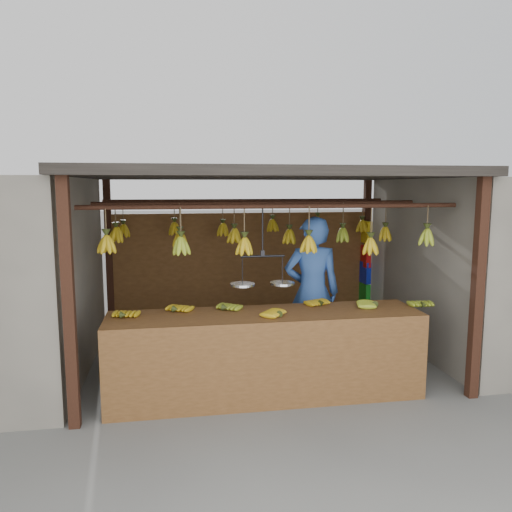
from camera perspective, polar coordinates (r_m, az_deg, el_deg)
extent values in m
plane|color=#5B5B57|center=(6.54, 0.45, -11.73)|extent=(80.00, 80.00, 0.00)
cube|color=black|center=(4.77, -20.60, -5.32)|extent=(0.10, 0.10, 2.30)
cube|color=black|center=(5.60, 23.99, -3.57)|extent=(0.10, 0.10, 2.30)
cube|color=black|center=(7.69, -16.41, -0.23)|extent=(0.10, 0.10, 2.30)
cube|color=black|center=(8.23, 12.43, 0.44)|extent=(0.10, 0.10, 2.30)
cube|color=black|center=(6.16, 0.47, 9.34)|extent=(4.30, 3.30, 0.10)
cylinder|color=black|center=(5.18, 2.42, 5.71)|extent=(4.00, 0.05, 0.05)
cylinder|color=black|center=(6.16, 0.47, 6.08)|extent=(4.00, 0.05, 0.05)
cylinder|color=black|center=(7.14, -0.94, 6.34)|extent=(4.00, 0.05, 0.05)
cube|color=brown|center=(7.75, -1.48, -1.71)|extent=(4.00, 0.06, 1.80)
cube|color=brown|center=(5.22, 1.09, -6.94)|extent=(3.26, 0.72, 0.08)
cube|color=brown|center=(5.01, 1.86, -12.53)|extent=(3.26, 0.04, 0.90)
cube|color=black|center=(5.02, -16.13, -13.31)|extent=(0.07, 0.07, 0.82)
cube|color=black|center=(5.56, 17.69, -11.24)|extent=(0.07, 0.07, 0.82)
cube|color=black|center=(5.60, -15.41, -11.01)|extent=(0.07, 0.07, 0.82)
cube|color=black|center=(6.09, 14.98, -9.43)|extent=(0.07, 0.07, 0.82)
ellipsoid|color=gold|center=(5.15, -14.91, -6.64)|extent=(0.23, 0.27, 0.06)
ellipsoid|color=gold|center=(5.27, -9.16, -6.12)|extent=(0.27, 0.30, 0.06)
ellipsoid|color=#92A523|center=(5.28, -3.53, -6.01)|extent=(0.29, 0.30, 0.06)
ellipsoid|color=gold|center=(5.05, 2.86, -6.66)|extent=(0.30, 0.29, 0.06)
ellipsoid|color=gold|center=(5.52, 7.56, -5.44)|extent=(0.26, 0.29, 0.06)
ellipsoid|color=#92A523|center=(5.60, 13.41, -5.40)|extent=(0.28, 0.24, 0.06)
ellipsoid|color=#92A523|center=(5.70, 18.66, -5.37)|extent=(0.20, 0.25, 0.06)
ellipsoid|color=gold|center=(5.11, -16.70, 1.30)|extent=(0.16, 0.16, 0.28)
ellipsoid|color=#92A523|center=(5.05, -8.55, 1.15)|extent=(0.16, 0.16, 0.28)
ellipsoid|color=gold|center=(5.17, -1.34, 1.12)|extent=(0.16, 0.16, 0.28)
ellipsoid|color=gold|center=(5.25, 6.04, 1.34)|extent=(0.16, 0.16, 0.28)
ellipsoid|color=gold|center=(5.52, 12.95, 1.10)|extent=(0.16, 0.16, 0.28)
ellipsoid|color=#92A523|center=(5.73, 18.93, 2.05)|extent=(0.16, 0.16, 0.28)
ellipsoid|color=gold|center=(6.12, -15.70, 2.34)|extent=(0.16, 0.16, 0.28)
ellipsoid|color=gold|center=(6.06, -8.67, 1.93)|extent=(0.16, 0.16, 0.28)
ellipsoid|color=gold|center=(6.17, -2.50, 2.32)|extent=(0.16, 0.16, 0.28)
ellipsoid|color=gold|center=(6.28, 3.83, 2.22)|extent=(0.16, 0.16, 0.28)
ellipsoid|color=#92A523|center=(6.41, 9.87, 2.37)|extent=(0.16, 0.16, 0.28)
ellipsoid|color=gold|center=(6.70, 14.54, 2.45)|extent=(0.16, 0.16, 0.28)
ellipsoid|color=gold|center=(7.16, -14.89, 2.81)|extent=(0.16, 0.16, 0.28)
ellipsoid|color=gold|center=(7.09, -9.28, 3.11)|extent=(0.16, 0.16, 0.28)
ellipsoid|color=gold|center=(7.17, -3.81, 3.03)|extent=(0.16, 0.16, 0.28)
ellipsoid|color=gold|center=(7.24, 1.90, 3.52)|extent=(0.16, 0.16, 0.28)
ellipsoid|color=gold|center=(7.43, 7.04, 3.81)|extent=(0.16, 0.16, 0.28)
ellipsoid|color=gold|center=(7.67, 12.01, 3.36)|extent=(0.16, 0.16, 0.28)
cylinder|color=black|center=(5.16, 0.76, 2.83)|extent=(0.02, 0.02, 0.52)
cylinder|color=black|center=(5.19, 0.75, -0.02)|extent=(0.46, 0.03, 0.02)
cylinder|color=silver|center=(5.21, -1.56, -3.34)|extent=(0.25, 0.25, 0.02)
cylinder|color=silver|center=(5.28, 3.02, -3.20)|extent=(0.25, 0.25, 0.02)
imported|color=#3359A5|center=(6.09, 6.42, -4.18)|extent=(0.73, 0.53, 1.85)
cube|color=yellow|center=(8.03, 12.51, 2.70)|extent=(0.08, 0.26, 0.34)
cube|color=red|center=(8.07, 12.42, -0.01)|extent=(0.08, 0.26, 0.34)
cube|color=#1426BF|center=(8.11, 12.37, -1.83)|extent=(0.08, 0.26, 0.34)
cube|color=#199926|center=(8.18, 12.30, -4.25)|extent=(0.08, 0.26, 0.34)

